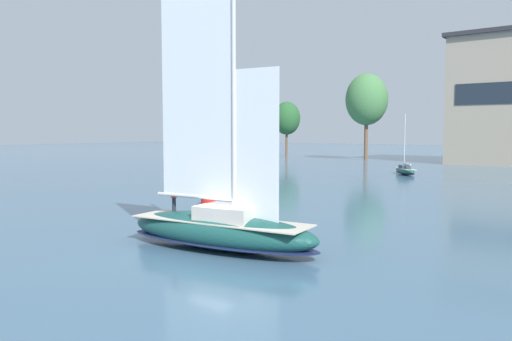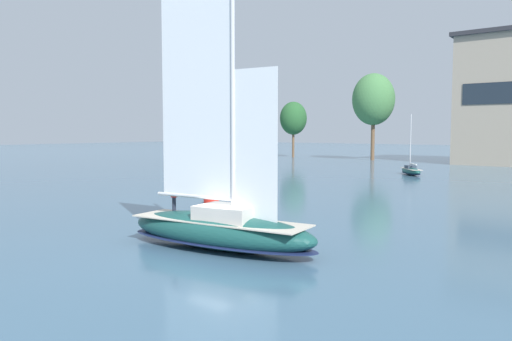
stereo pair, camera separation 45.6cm
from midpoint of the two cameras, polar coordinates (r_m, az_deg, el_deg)
ground_plane at (r=24.85m, az=-3.70°, el=-8.91°), size 400.00×400.00×0.00m
tree_shore_center at (r=102.58m, az=13.40°, el=7.89°), size 8.37×8.37×17.22m
tree_shore_right at (r=112.00m, az=4.41°, el=5.96°), size 6.00×6.00×12.36m
sailboat_main at (r=24.60m, az=-3.68°, el=-6.33°), size 10.85×4.06×14.56m
sailboat_moored_mid_channel at (r=69.40m, az=17.47°, el=-0.02°), size 4.91×5.60×8.06m
channel_buoy at (r=38.70m, az=-4.80°, el=-2.80°), size 1.19×1.19×2.14m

